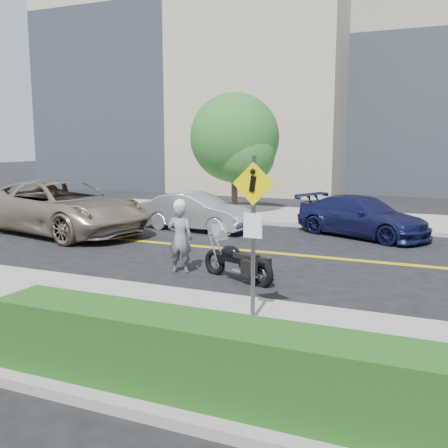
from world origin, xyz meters
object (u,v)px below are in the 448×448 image
suv (62,207)px  pedestrian_sign (253,222)px  parked_car_blue (362,217)px  parked_car_silver (197,212)px  motorcyclist (180,236)px  motorcycle (237,253)px

suv → pedestrian_sign: bearing=-111.1°
pedestrian_sign → parked_car_blue: bearing=88.3°
suv → parked_car_silver: suv is taller
pedestrian_sign → parked_car_blue: size_ratio=0.60×
motorcyclist → motorcycle: size_ratio=0.88×
pedestrian_sign → motorcycle: bearing=117.1°
parked_car_silver → parked_car_blue: size_ratio=0.88×
motorcycle → parked_car_silver: size_ratio=0.50×
motorcyclist → motorcycle: motorcyclist is taller
motorcyclist → motorcycle: (1.64, -0.08, -0.29)m
suv → motorcyclist: bearing=-104.8°
motorcyclist → parked_car_silver: bearing=-75.5°
parked_car_silver → motorcycle: bearing=-138.7°
pedestrian_sign → suv: pedestrian_sign is taller
pedestrian_sign → motorcyclist: 4.48m
parked_car_silver → motorcyclist: bearing=-150.1°
motorcycle → suv: 9.16m
pedestrian_sign → motorcyclist: (-3.15, 3.03, -1.00)m
motorcyclist → parked_car_blue: size_ratio=0.39×
motorcycle → suv: size_ratio=0.31×
motorcyclist → suv: (-6.81, 3.44, 0.03)m
motorcyclist → parked_car_silver: motorcyclist is taller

